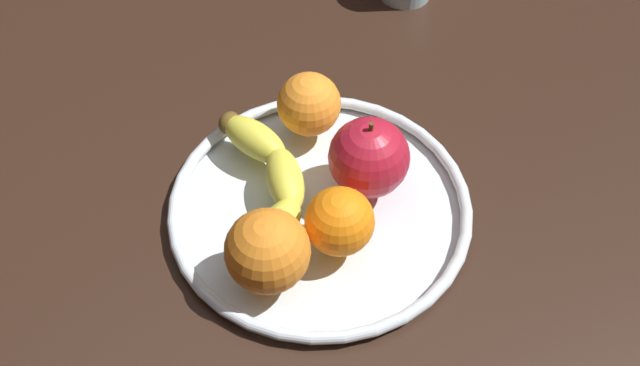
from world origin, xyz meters
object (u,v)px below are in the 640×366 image
banana (270,179)px  fruit_bowl (320,208)px  apple (369,158)px  orange_back_right (340,221)px  orange_front_left (267,251)px  orange_back_left (309,104)px

banana → fruit_bowl: bearing=-118.7°
apple → fruit_bowl: bearing=119.9°
fruit_bowl → orange_back_right: size_ratio=4.63×
banana → apple: size_ratio=2.21×
orange_front_left → banana: bearing=4.8°
fruit_bowl → orange_back_right: bearing=-155.8°
orange_back_right → apple: bearing=-19.5°
orange_back_right → orange_back_left: size_ratio=0.98×
apple → orange_back_left: size_ratio=1.32×
orange_back_right → orange_back_left: orange_back_left is taller
fruit_bowl → orange_back_right: (-4.46, -2.00, 4.09)cm
fruit_bowl → orange_front_left: size_ratio=3.90×
fruit_bowl → orange_back_left: bearing=9.4°
fruit_bowl → apple: size_ratio=3.43×
fruit_bowl → banana: size_ratio=1.55×
apple → orange_back_right: 7.52cm
apple → orange_back_left: 9.58cm
orange_back_right → orange_front_left: size_ratio=0.84×
apple → orange_front_left: apple is taller
fruit_bowl → apple: 7.07cm
orange_back_left → orange_front_left: bearing=172.3°
orange_back_left → orange_back_right: bearing=-165.8°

